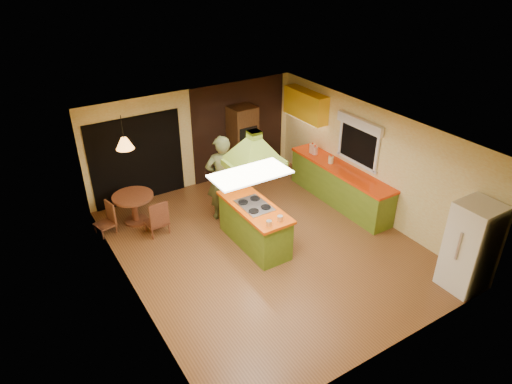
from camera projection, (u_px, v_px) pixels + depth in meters
ground at (266, 246)px, 9.42m from camera, size 6.50×6.50×0.00m
room_walls at (267, 193)px, 8.81m from camera, size 5.50×6.50×6.50m
ceiling_plane at (268, 133)px, 8.20m from camera, size 6.50×6.50×0.00m
brick_panel at (239, 129)px, 11.78m from camera, size 2.64×0.03×2.50m
nook_opening at (137, 160)px, 10.61m from camera, size 2.20×0.03×2.10m
right_counter at (339, 185)px, 10.77m from camera, size 0.62×3.05×0.92m
upper_cabinets at (306, 105)px, 11.29m from camera, size 0.34×1.40×0.70m
window_right at (359, 134)px, 10.10m from camera, size 0.12×1.35×1.06m
fluor_panel at (250, 174)px, 6.81m from camera, size 1.20×0.60×0.03m
kitchen_island at (254, 225)px, 9.28m from camera, size 0.75×1.84×0.93m
range_hood at (254, 144)px, 8.41m from camera, size 1.05×0.76×0.79m
man at (222, 178)px, 9.94m from camera, size 0.81×0.63×1.98m
refrigerator at (470, 247)px, 7.96m from camera, size 0.71×0.67×1.71m
wall_oven at (243, 143)px, 11.67m from camera, size 0.66×0.62×1.94m
dining_table at (134, 204)px, 10.01m from camera, size 0.89×0.89×0.67m
chair_left at (104, 219)px, 9.67m from camera, size 0.46×0.46×0.70m
chair_near at (156, 216)px, 9.67m from camera, size 0.47×0.47×0.81m
pendant_lamp at (125, 143)px, 9.31m from camera, size 0.49×0.49×0.24m
canister_large at (312, 148)px, 11.23m from camera, size 0.18×0.18×0.22m
canister_medium at (315, 150)px, 11.16m from camera, size 0.19×0.19×0.20m
canister_small at (331, 160)px, 10.72m from camera, size 0.15×0.15×0.17m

